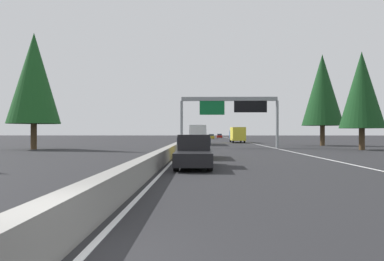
# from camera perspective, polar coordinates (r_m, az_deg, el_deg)

# --- Properties ---
(ground_plane) EXTENTS (320.00, 320.00, 0.00)m
(ground_plane) POSITION_cam_1_polar(r_m,az_deg,el_deg) (65.44, -0.53, -2.04)
(ground_plane) COLOR #262628
(median_barrier) EXTENTS (180.00, 0.56, 0.90)m
(median_barrier) POSITION_cam_1_polar(r_m,az_deg,el_deg) (85.43, -0.28, -1.33)
(median_barrier) COLOR gray
(median_barrier) RESTS_ON ground
(shoulder_stripe_right) EXTENTS (160.00, 0.16, 0.01)m
(shoulder_stripe_right) POSITION_cam_1_polar(r_m,az_deg,el_deg) (75.98, 8.45, -1.79)
(shoulder_stripe_right) COLOR silver
(shoulder_stripe_right) RESTS_ON ground
(shoulder_stripe_median) EXTENTS (160.00, 0.16, 0.01)m
(shoulder_stripe_median) POSITION_cam_1_polar(r_m,az_deg,el_deg) (75.43, -0.08, -1.80)
(shoulder_stripe_median) COLOR silver
(shoulder_stripe_median) RESTS_ON ground
(sign_gantry_overhead) EXTENTS (0.50, 12.68, 6.56)m
(sign_gantry_overhead) POSITION_cam_1_polar(r_m,az_deg,el_deg) (46.35, 6.17, 3.69)
(sign_gantry_overhead) COLOR gray
(sign_gantry_overhead) RESTS_ON ground
(pickup_mid_left) EXTENTS (5.60, 2.00, 1.86)m
(pickup_mid_left) POSITION_cam_1_polar(r_m,az_deg,el_deg) (20.56, 0.31, -3.32)
(pickup_mid_left) COLOR black
(pickup_mid_left) RESTS_ON ground
(minivan_distant_a) EXTENTS (5.00, 1.95, 1.69)m
(minivan_distant_a) POSITION_cam_1_polar(r_m,az_deg,el_deg) (27.91, 0.67, -2.45)
(minivan_distant_a) COLOR #AD931E
(minivan_distant_a) RESTS_ON ground
(box_truck_far_right) EXTENTS (8.50, 2.40, 2.95)m
(box_truck_far_right) POSITION_cam_1_polar(r_m,az_deg,el_deg) (69.39, 7.23, -0.61)
(box_truck_far_right) COLOR gold
(box_truck_far_right) RESTS_ON ground
(sedan_near_right) EXTENTS (4.40, 1.80, 1.47)m
(sedan_near_right) POSITION_cam_1_polar(r_m,az_deg,el_deg) (107.33, 3.08, -0.99)
(sedan_near_right) COLOR #AD931E
(sedan_near_right) RESTS_ON ground
(sedan_near_center) EXTENTS (4.40, 1.80, 1.47)m
(sedan_near_center) POSITION_cam_1_polar(r_m,az_deg,el_deg) (126.95, 4.39, -0.88)
(sedan_near_center) COLOR maroon
(sedan_near_center) RESTS_ON ground
(bus_far_left) EXTENTS (11.50, 2.55, 3.10)m
(bus_far_left) POSITION_cam_1_polar(r_m,az_deg,el_deg) (58.32, 0.97, -0.57)
(bus_far_left) COLOR white
(bus_far_left) RESTS_ON ground
(conifer_right_near) EXTENTS (4.92, 4.92, 11.17)m
(conifer_right_near) POSITION_cam_1_polar(r_m,az_deg,el_deg) (44.96, 25.45, 5.85)
(conifer_right_near) COLOR #4C3823
(conifer_right_near) RESTS_ON ground
(conifer_right_mid) EXTENTS (6.03, 6.03, 13.71)m
(conifer_right_mid) POSITION_cam_1_polar(r_m,az_deg,el_deg) (57.28, 20.07, 6.08)
(conifer_right_mid) COLOR #4C3823
(conifer_right_mid) RESTS_ON ground
(conifer_left_near) EXTENTS (6.03, 6.03, 13.70)m
(conifer_left_near) POSITION_cam_1_polar(r_m,az_deg,el_deg) (46.14, -23.91, 7.62)
(conifer_left_near) COLOR #4C3823
(conifer_left_near) RESTS_ON ground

